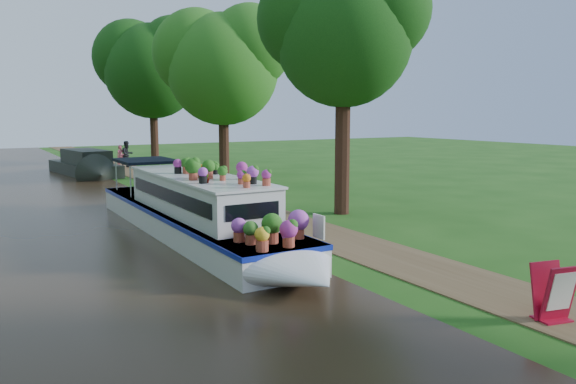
{
  "coord_description": "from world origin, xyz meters",
  "views": [
    {
      "loc": [
        -8.14,
        -13.42,
        3.69
      ],
      "look_at": [
        0.32,
        0.96,
        1.3
      ],
      "focal_mm": 35.0,
      "sensor_mm": 36.0,
      "label": 1
    }
  ],
  "objects": [
    {
      "name": "ground",
      "position": [
        0.0,
        0.0,
        0.0
      ],
      "size": [
        100.0,
        100.0,
        0.0
      ],
      "primitive_type": "plane",
      "color": "#1A4812",
      "rests_on": "ground"
    },
    {
      "name": "canal_water",
      "position": [
        -6.0,
        0.0,
        0.01
      ],
      "size": [
        10.0,
        100.0,
        0.02
      ],
      "primitive_type": "cube",
      "color": "black",
      "rests_on": "ground"
    },
    {
      "name": "towpath",
      "position": [
        1.2,
        0.0,
        0.01
      ],
      "size": [
        2.2,
        100.0,
        0.03
      ],
      "primitive_type": "cube",
      "color": "#4F3C25",
      "rests_on": "ground"
    },
    {
      "name": "plant_boat",
      "position": [
        -2.25,
        1.69,
        0.85
      ],
      "size": [
        2.29,
        13.52,
        2.25
      ],
      "color": "silver",
      "rests_on": "canal_water"
    },
    {
      "name": "tree_near_overhang",
      "position": [
        3.79,
        3.06,
        6.6
      ],
      "size": [
        5.52,
        5.28,
        8.99
      ],
      "color": "black",
      "rests_on": "ground"
    },
    {
      "name": "tree_near_mid",
      "position": [
        4.48,
        15.08,
        6.44
      ],
      "size": [
        6.9,
        6.6,
        9.4
      ],
      "color": "black",
      "rests_on": "ground"
    },
    {
      "name": "tree_near_far",
      "position": [
        3.98,
        26.09,
        7.05
      ],
      "size": [
        7.59,
        7.26,
        10.3
      ],
      "color": "black",
      "rests_on": "ground"
    },
    {
      "name": "second_boat",
      "position": [
        -1.75,
        20.76,
        0.6
      ],
      "size": [
        3.09,
        7.93,
        1.49
      ],
      "rotation": [
        0.0,
        0.0,
        0.14
      ],
      "color": "black",
      "rests_on": "canal_water"
    },
    {
      "name": "sandwich_board",
      "position": [
        0.74,
        -7.59,
        0.49
      ],
      "size": [
        0.67,
        0.63,
        1.02
      ],
      "rotation": [
        0.0,
        0.0,
        -0.21
      ],
      "color": "#A20B25",
      "rests_on": "towpath"
    },
    {
      "name": "pedestrian_pink",
      "position": [
        1.07,
        23.92,
        0.78
      ],
      "size": [
        0.59,
        0.43,
        1.5
      ],
      "primitive_type": "imported",
      "rotation": [
        0.0,
        0.0,
        0.13
      ],
      "color": "#C35067",
      "rests_on": "towpath"
    },
    {
      "name": "pedestrian_dark",
      "position": [
        1.47,
        23.85,
        0.91
      ],
      "size": [
        1.04,
        0.94,
        1.76
      ],
      "primitive_type": "imported",
      "rotation": [
        0.0,
        0.0,
        0.39
      ],
      "color": "black",
      "rests_on": "towpath"
    },
    {
      "name": "verge_plant",
      "position": [
        -0.6,
        1.31,
        0.22
      ],
      "size": [
        0.4,
        0.35,
        0.44
      ],
      "primitive_type": "imported",
      "rotation": [
        0.0,
        0.0,
        -0.01
      ],
      "color": "#30671F",
      "rests_on": "ground"
    }
  ]
}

